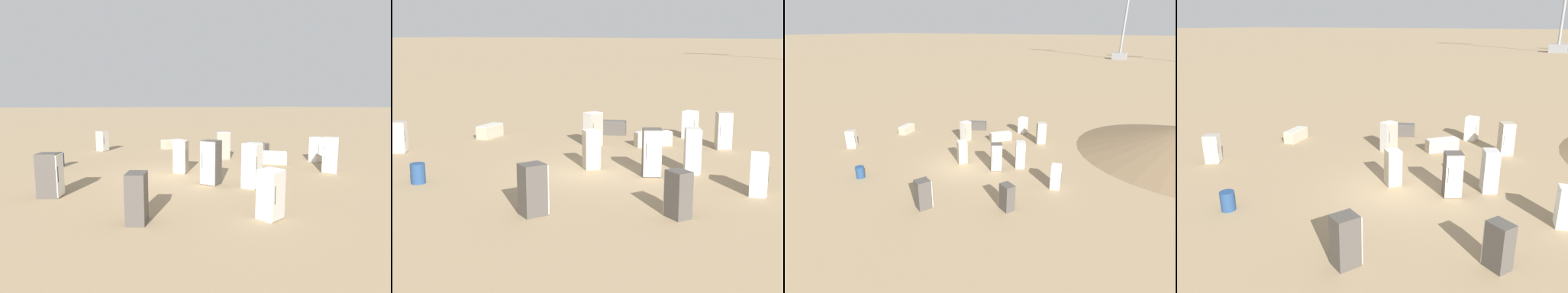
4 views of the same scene
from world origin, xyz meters
TOP-DOWN VIEW (x-y plane):
  - ground_plane at (0.00, 0.00)m, footprint 1000.00×1000.00m
  - power_pylon_2 at (-1.27, 93.69)m, footprint 11.77×4.03m
  - discarded_fridge_0 at (3.27, 7.23)m, footprint 0.96×0.95m
  - discarded_fridge_1 at (-8.68, 3.65)m, footprint 0.94×1.78m
  - discarded_fridge_2 at (-0.30, 0.49)m, footprint 0.90×0.90m
  - discarded_fridge_3 at (-2.63, 4.59)m, footprint 0.91×0.94m
  - discarded_fridge_4 at (-3.35, 7.86)m, footprint 1.76×1.29m
  - discarded_fridge_5 at (6.74, 0.19)m, footprint 0.75×0.78m
  - discarded_fridge_6 at (-9.86, -1.56)m, footprint 0.94×0.91m
  - discarded_fridge_7 at (3.64, 1.92)m, footprint 0.89×0.93m
  - discarded_fridge_8 at (-0.01, 6.16)m, footprint 1.70×1.78m
  - discarded_fridge_9 at (0.85, 9.09)m, footprint 0.74×0.72m
  - discarded_fridge_10 at (1.18, -5.61)m, footprint 0.93×0.99m
  - discarded_fridge_11 at (2.39, 0.67)m, footprint 0.95×0.92m
  - discarded_fridge_12 at (5.18, -3.50)m, footprint 0.93×0.85m
  - rusty_barrel at (-4.81, -4.92)m, footprint 0.56×0.56m

SIDE VIEW (x-z plane):
  - ground_plane at x=0.00m, z-range 0.00..0.00m
  - discarded_fridge_1 at x=-8.68m, z-range 0.00..0.70m
  - discarded_fridge_8 at x=-0.01m, z-range 0.00..0.74m
  - rusty_barrel at x=-4.81m, z-range 0.00..0.78m
  - discarded_fridge_4 at x=-3.35m, z-range 0.00..0.79m
  - discarded_fridge_6 at x=-9.86m, z-range 0.00..1.49m
  - discarded_fridge_9 at x=0.85m, z-range 0.00..1.50m
  - discarded_fridge_12 at x=5.18m, z-range 0.00..1.50m
  - discarded_fridge_5 at x=6.74m, z-range 0.00..1.52m
  - discarded_fridge_2 at x=-0.30m, z-range 0.00..1.66m
  - discarded_fridge_10 at x=1.18m, z-range 0.00..1.66m
  - discarded_fridge_3 at x=-2.63m, z-range 0.00..1.72m
  - discarded_fridge_0 at x=3.27m, z-range 0.00..1.84m
  - discarded_fridge_7 at x=3.64m, z-range 0.00..1.88m
  - discarded_fridge_11 at x=2.39m, z-range 0.00..1.93m
  - power_pylon_2 at x=-1.27m, z-range -6.36..27.26m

